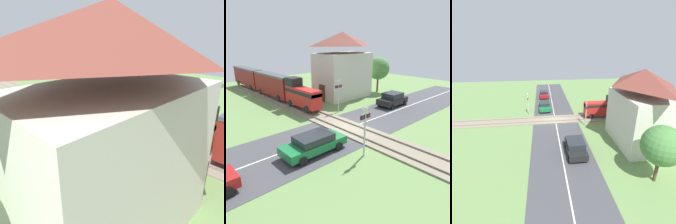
{
  "view_description": "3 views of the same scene",
  "coord_description": "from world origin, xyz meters",
  "views": [
    {
      "loc": [
        12.35,
        13.37,
        7.37
      ],
      "look_at": [
        0.0,
        1.33,
        1.2
      ],
      "focal_mm": 35.0,
      "sensor_mm": 36.0,
      "label": 1
    },
    {
      "loc": [
        -12.6,
        -12.45,
        7.43
      ],
      "look_at": [
        0.0,
        1.33,
        1.2
      ],
      "focal_mm": 35.0,
      "sensor_mm": 36.0,
      "label": 2
    },
    {
      "loc": [
        23.83,
        -1.65,
        10.75
      ],
      "look_at": [
        0.0,
        1.33,
        1.2
      ],
      "focal_mm": 28.0,
      "sensor_mm": 36.0,
      "label": 3
    }
  ],
  "objects": [
    {
      "name": "ground_plane",
      "position": [
        0.0,
        0.0,
        0.0
      ],
      "size": [
        60.0,
        60.0,
        0.0
      ],
      "primitive_type": "plane",
      "color": "#66894C"
    },
    {
      "name": "road_surface",
      "position": [
        0.0,
        0.0,
        0.01
      ],
      "size": [
        48.0,
        6.4,
        0.02
      ],
      "color": "#424247",
      "rests_on": "ground_plane"
    },
    {
      "name": "car_behind_queue",
      "position": [
        -11.83,
        -1.44,
        0.74
      ],
      "size": [
        3.86,
        1.83,
        1.39
      ],
      "color": "#A81919",
      "rests_on": "ground_plane"
    },
    {
      "name": "tree_by_station",
      "position": [
        13.37,
        7.25,
        3.4
      ],
      "size": [
        3.19,
        3.19,
        5.01
      ],
      "color": "brown",
      "rests_on": "ground_plane"
    },
    {
      "name": "car_near_crossing",
      "position": [
        -4.76,
        -1.44,
        0.72
      ],
      "size": [
        4.58,
        1.99,
        1.34
      ],
      "color": "#197038",
      "rests_on": "ground_plane"
    },
    {
      "name": "train",
      "position": [
        0.0,
        15.52,
        1.9
      ],
      "size": [
        1.58,
        21.88,
        3.18
      ],
      "color": "red",
      "rests_on": "track_bed"
    },
    {
      "name": "track_bed",
      "position": [
        0.0,
        0.0,
        0.07
      ],
      "size": [
        2.8,
        48.0,
        0.24
      ],
      "color": "gray",
      "rests_on": "ground_plane"
    },
    {
      "name": "car_far_side",
      "position": [
        8.73,
        1.44,
        0.81
      ],
      "size": [
        3.81,
        2.02,
        1.57
      ],
      "color": "black",
      "rests_on": "ground_plane"
    },
    {
      "name": "pedestrian_by_station",
      "position": [
        3.1,
        9.61,
        0.73
      ],
      "size": [
        0.4,
        0.4,
        1.6
      ],
      "color": "gold",
      "rests_on": "ground_plane"
    },
    {
      "name": "station_building",
      "position": [
        7.4,
        8.55,
        4.07
      ],
      "size": [
        7.49,
        4.79,
        8.35
      ],
      "color": "beige",
      "rests_on": "ground_plane"
    },
    {
      "name": "crossing_signal_east_approach",
      "position": [
        2.52,
        4.01,
        2.22
      ],
      "size": [
        0.9,
        0.18,
        3.5
      ],
      "color": "#B7B7B7",
      "rests_on": "ground_plane"
    },
    {
      "name": "crossing_signal_west_approach",
      "position": [
        -2.52,
        -4.01,
        2.22
      ],
      "size": [
        0.9,
        0.18,
        3.5
      ],
      "color": "#B7B7B7",
      "rests_on": "ground_plane"
    }
  ]
}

